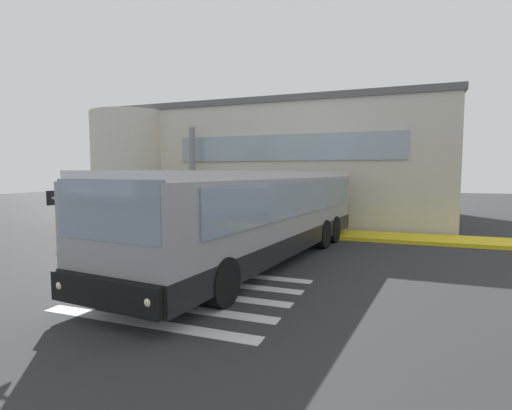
{
  "coord_description": "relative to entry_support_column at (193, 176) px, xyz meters",
  "views": [
    {
      "loc": [
        6.24,
        -11.67,
        2.67
      ],
      "look_at": [
        1.3,
        1.45,
        1.5
      ],
      "focal_mm": 27.69,
      "sensor_mm": 36.0,
      "label": 1
    }
  ],
  "objects": [
    {
      "name": "passenger_near_column",
      "position": [
        0.8,
        -1.07,
        -1.42
      ],
      "size": [
        0.59,
        0.23,
        1.68
      ],
      "color": "#4C4233",
      "rests_on": "boarding_curb"
    },
    {
      "name": "entry_support_column",
      "position": [
        0.0,
        0.0,
        0.0
      ],
      "size": [
        0.28,
        0.28,
        4.7
      ],
      "primitive_type": "cylinder",
      "color": "slate",
      "rests_on": "boarding_curb"
    },
    {
      "name": "boarding_curb",
      "position": [
        3.51,
        -0.6,
        -2.43
      ],
      "size": [
        20.74,
        2.0,
        0.15
      ],
      "primitive_type": "cube",
      "color": "yellow",
      "rests_on": "ground"
    },
    {
      "name": "passenger_by_doorway",
      "position": [
        1.55,
        -0.78,
        -1.42
      ],
      "size": [
        0.45,
        0.44,
        1.68
      ],
      "color": "#2D2D33",
      "rests_on": "boarding_curb"
    },
    {
      "name": "ground_plane",
      "position": [
        3.51,
        -5.4,
        -2.51
      ],
      "size": [
        80.0,
        90.0,
        0.02
      ],
      "primitive_type": "cube",
      "color": "#2B2B2D",
      "rests_on": "ground"
    },
    {
      "name": "passenger_at_curb_edge",
      "position": [
        2.22,
        -0.55,
        -1.42
      ],
      "size": [
        0.55,
        0.35,
        1.68
      ],
      "color": "#1E2338",
      "rests_on": "boarding_curb"
    },
    {
      "name": "bus_main_foreground",
      "position": [
        5.69,
        -5.97,
        -1.17
      ],
      "size": [
        4.21,
        12.18,
        2.7
      ],
      "color": "gray",
      "rests_on": "ground"
    },
    {
      "name": "terminal_building",
      "position": [
        2.85,
        6.13,
        0.59
      ],
      "size": [
        18.54,
        13.8,
        6.2
      ],
      "color": "beige",
      "rests_on": "ground"
    },
    {
      "name": "bay_paint_stripes",
      "position": [
        5.51,
        -9.6,
        -2.5
      ],
      "size": [
        4.4,
        3.96,
        0.01
      ],
      "color": "silver",
      "rests_on": "ground"
    }
  ]
}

